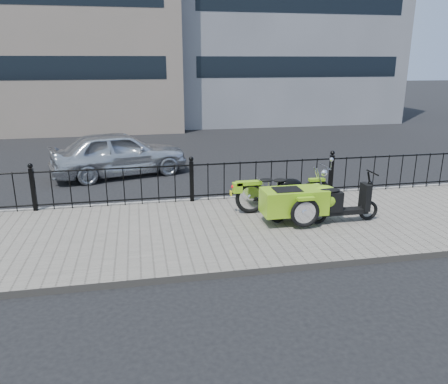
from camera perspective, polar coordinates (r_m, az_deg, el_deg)
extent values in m
plane|color=black|center=(9.22, -3.16, -4.32)|extent=(120.00, 120.00, 0.00)
cube|color=#6C655B|center=(8.74, -2.70, -5.12)|extent=(30.00, 3.80, 0.12)
cube|color=gray|center=(10.55, -4.28, -1.24)|extent=(30.00, 0.10, 0.12)
cylinder|color=black|center=(10.16, -4.30, 3.51)|extent=(14.00, 0.04, 0.04)
cylinder|color=black|center=(10.36, -4.21, -0.53)|extent=(14.00, 0.04, 0.04)
cube|color=black|center=(10.45, -23.65, 0.28)|extent=(0.09, 0.09, 0.96)
sphere|color=black|center=(10.33, -24.00, 3.15)|extent=(0.11, 0.11, 0.11)
cube|color=black|center=(10.26, -4.25, 1.39)|extent=(0.09, 0.09, 0.96)
sphere|color=black|center=(10.13, -4.32, 4.33)|extent=(0.11, 0.11, 0.11)
cube|color=black|center=(11.21, 13.80, 2.28)|extent=(0.09, 0.09, 0.96)
sphere|color=black|center=(11.09, 13.99, 4.98)|extent=(0.11, 0.11, 0.11)
cube|color=gray|center=(25.13, -24.01, 21.62)|extent=(14.00, 8.00, 12.00)
cube|color=black|center=(21.10, -25.30, 14.42)|extent=(12.50, 0.06, 1.00)
cube|color=black|center=(23.04, 9.93, 15.80)|extent=(10.50, 0.06, 1.00)
cube|color=black|center=(23.19, 10.33, 23.23)|extent=(10.50, 0.06, 1.00)
torus|color=black|center=(9.94, 11.91, -0.25)|extent=(0.69, 0.09, 0.69)
torus|color=black|center=(9.47, 3.52, -0.78)|extent=(0.69, 0.09, 0.69)
torus|color=black|center=(8.68, 10.54, -2.69)|extent=(0.60, 0.08, 0.60)
cube|color=gray|center=(9.67, 7.82, -0.40)|extent=(0.34, 0.22, 0.24)
cylinder|color=black|center=(9.69, 7.80, -0.79)|extent=(1.40, 0.04, 0.04)
ellipsoid|color=black|center=(9.64, 8.55, 1.01)|extent=(0.54, 0.29, 0.26)
cylinder|color=silver|center=(9.85, 13.09, 3.26)|extent=(0.03, 0.56, 0.03)
cylinder|color=silver|center=(9.88, 12.34, 1.49)|extent=(0.25, 0.04, 0.59)
sphere|color=silver|center=(9.88, 12.93, 2.46)|extent=(0.15, 0.15, 0.15)
cube|color=#86C31A|center=(9.85, 12.03, 1.58)|extent=(0.36, 0.12, 0.06)
cube|color=#86C31A|center=(9.36, 3.26, 1.19)|extent=(0.55, 0.16, 0.08)
ellipsoid|color=black|center=(9.55, 7.33, 1.52)|extent=(0.31, 0.22, 0.08)
ellipsoid|color=black|center=(9.45, 5.50, 1.54)|extent=(0.31, 0.22, 0.08)
sphere|color=red|center=(9.30, 1.16, 0.72)|extent=(0.07, 0.07, 0.07)
cube|color=yellow|center=(9.44, 0.91, -0.17)|extent=(0.02, 0.14, 0.10)
cube|color=#86C31A|center=(8.95, 9.08, -1.17)|extent=(1.30, 0.62, 0.50)
ellipsoid|color=#86C31A|center=(9.19, 12.90, -0.76)|extent=(0.65, 0.60, 0.54)
cube|color=black|center=(8.84, 8.24, 0.19)|extent=(0.55, 0.43, 0.06)
cube|color=#86C31A|center=(8.59, 10.65, -0.87)|extent=(0.34, 0.11, 0.06)
torus|color=black|center=(9.58, 18.32, -2.28)|extent=(0.42, 0.07, 0.42)
torus|color=black|center=(9.09, 12.16, -2.80)|extent=(0.42, 0.07, 0.42)
cube|color=black|center=(9.32, 15.33, -2.45)|extent=(1.02, 0.22, 0.10)
cube|color=black|center=(9.09, 13.43, -1.23)|extent=(0.56, 0.26, 0.41)
ellipsoid|color=black|center=(9.02, 13.53, 0.18)|extent=(0.48, 0.24, 0.09)
cube|color=black|center=(9.44, 17.95, -0.61)|extent=(0.12, 0.30, 0.56)
cylinder|color=black|center=(9.39, 18.50, 1.19)|extent=(0.16, 0.04, 0.45)
cylinder|color=black|center=(9.36, 18.83, 2.40)|extent=(0.03, 0.45, 0.03)
torus|color=black|center=(8.98, 7.31, -1.88)|extent=(0.61, 0.50, 0.69)
imported|color=silver|center=(13.38, -13.51, 4.95)|extent=(4.23, 2.57, 1.35)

